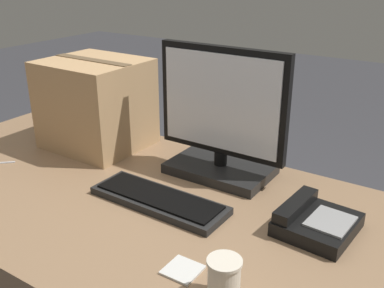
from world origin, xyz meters
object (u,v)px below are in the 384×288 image
(keyboard, at_px, (160,199))
(sticky_note_pad, at_px, (183,270))
(paper_cup_right, at_px, (224,279))
(desk_phone, at_px, (315,222))
(monitor, at_px, (221,125))
(cardboard_box, at_px, (96,104))

(keyboard, height_order, sticky_note_pad, keyboard)
(paper_cup_right, bearing_deg, sticky_note_pad, 169.19)
(desk_phone, bearing_deg, sticky_note_pad, -116.16)
(paper_cup_right, height_order, sticky_note_pad, paper_cup_right)
(monitor, height_order, sticky_note_pad, monitor)
(desk_phone, relative_size, cardboard_box, 0.60)
(monitor, xyz_separation_m, cardboard_box, (-0.53, -0.04, -0.01))
(keyboard, relative_size, sticky_note_pad, 5.33)
(paper_cup_right, relative_size, sticky_note_pad, 1.19)
(monitor, xyz_separation_m, desk_phone, (0.39, -0.16, -0.15))
(keyboard, xyz_separation_m, desk_phone, (0.44, 0.11, 0.01))
(cardboard_box, height_order, sticky_note_pad, cardboard_box)
(keyboard, height_order, paper_cup_right, paper_cup_right)
(keyboard, xyz_separation_m, cardboard_box, (-0.48, 0.24, 0.15))
(monitor, relative_size, paper_cup_right, 4.67)
(monitor, relative_size, sticky_note_pad, 5.58)
(monitor, bearing_deg, cardboard_box, -176.09)
(keyboard, xyz_separation_m, paper_cup_right, (0.36, -0.25, 0.04))
(monitor, bearing_deg, paper_cup_right, -59.38)
(paper_cup_right, relative_size, cardboard_box, 0.27)
(monitor, distance_m, cardboard_box, 0.53)
(desk_phone, xyz_separation_m, paper_cup_right, (-0.08, -0.36, 0.02))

